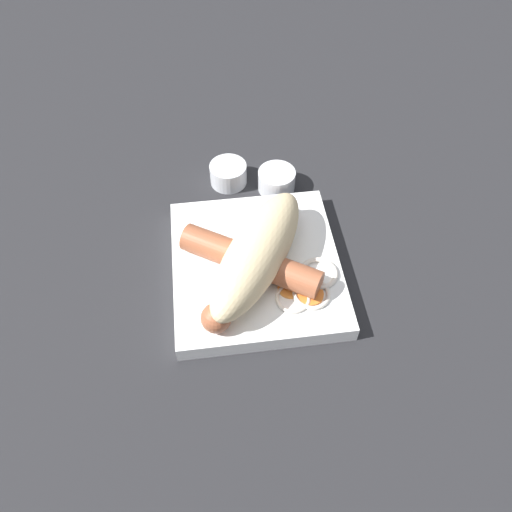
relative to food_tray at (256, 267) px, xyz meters
name	(u,v)px	position (x,y,z in m)	size (l,w,h in m)	color
ground_plane	(256,272)	(0.00, 0.00, -0.01)	(3.00, 3.00, 0.00)	#232326
food_tray	(256,267)	(0.00, 0.00, 0.00)	(0.21, 0.19, 0.02)	white
bread_roll	(256,253)	(-0.01, 0.00, 0.04)	(0.20, 0.16, 0.06)	beige
sausage	(250,260)	(-0.01, 0.01, 0.03)	(0.17, 0.16, 0.03)	#9E5638
pickled_veggies	(307,286)	(-0.04, -0.05, 0.01)	(0.07, 0.08, 0.01)	#F99E4C
condiment_cup_near	(277,181)	(0.14, -0.05, 0.00)	(0.05, 0.05, 0.03)	silver
condiment_cup_far	(228,175)	(0.16, 0.02, 0.00)	(0.05, 0.05, 0.03)	silver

